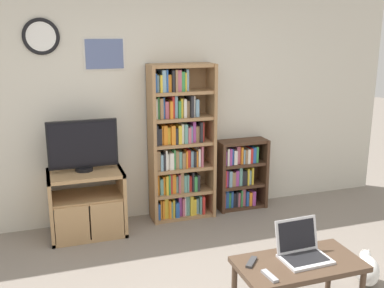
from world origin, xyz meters
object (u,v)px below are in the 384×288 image
Objects in this scene: remote_near_laptop at (251,262)px; remote_far_from_laptop at (270,276)px; laptop at (302,249)px; bookshelf_short at (239,175)px; coffee_table at (298,268)px; tv_stand at (87,203)px; bookshelf_tall at (179,146)px; television at (83,146)px; cat at (367,270)px.

remote_far_from_laptop is at bearing 141.66° from remote_near_laptop.
laptop is 0.40m from remote_near_laptop.
coffee_table is (-0.48, -2.12, -0.01)m from bookshelf_short.
remote_far_from_laptop is at bearing -63.42° from tv_stand.
coffee_table is 0.34m from remote_far_from_laptop.
bookshelf_short is 5.69× the size of remote_near_laptop.
television is at bearing -174.69° from bookshelf_tall.
bookshelf_tall is at bearing -49.71° from remote_near_laptop.
cat is (1.11, -1.89, -0.71)m from bookshelf_tall.
remote_near_laptop is (1.00, -1.86, 0.12)m from tv_stand.
cat is (0.81, 0.21, -0.28)m from coffee_table.
bookshelf_short is 0.91× the size of coffee_table.
television is 0.84× the size of bookshelf_short.
coffee_table is (1.34, -1.95, 0.06)m from tv_stand.
remote_far_from_laptop is 1.22m from cat.
coffee_table is at bearing -102.77° from bookshelf_short.
television is at bearing -69.29° from remote_far_from_laptop.
cat is at bearing 14.26° from coffee_table.
coffee_table is 1.74× the size of cat.
remote_near_laptop and remote_far_from_laptop have the same top height.
bookshelf_tall is 3.29× the size of cat.
remote_near_laptop is at bearing -85.53° from remote_far_from_laptop.
bookshelf_tall reaches higher than tv_stand.
television is 2.43m from laptop.
cat is at bearing -59.61° from bookshelf_tall.
bookshelf_tall is 2.25m from remote_far_from_laptop.
cat is at bearing -38.91° from tv_stand.
television reaches higher than coffee_table.
laptop reaches higher than cat.
television reaches higher than remote_far_from_laptop.
remote_near_laptop is (-0.05, -2.01, -0.37)m from bookshelf_tall.
coffee_table is at bearing -152.37° from remote_near_laptop.
bookshelf_short is 2.11m from laptop.
television is at bearing -20.52° from remote_near_laptop.
bookshelf_tall is at bearing 97.95° from coffee_table.
television reaches higher than bookshelf_short.
laptop reaches higher than tv_stand.
remote_near_laptop is 0.21m from remote_far_from_laptop.
tv_stand is 0.82× the size of coffee_table.
bookshelf_tall is 2.09m from laptop.
bookshelf_short reaches higher than remote_near_laptop.
coffee_table is at bearing -137.39° from laptop.
remote_near_laptop is (-0.40, 0.04, -0.06)m from laptop.
tv_stand reaches higher than cat.
remote_near_laptop is 0.28× the size of cat.
television reaches higher than tv_stand.
remote_far_from_laptop is at bearing -109.34° from bookshelf_short.
remote_near_laptop is (-0.34, 0.09, 0.07)m from coffee_table.
cat is at bearing -132.30° from remote_near_laptop.
television is 4.33× the size of remote_far_from_laptop.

